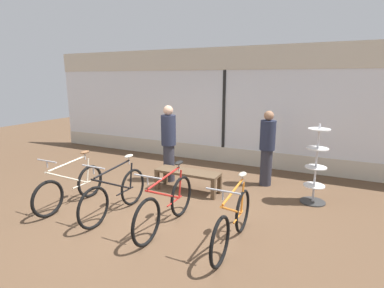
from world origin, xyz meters
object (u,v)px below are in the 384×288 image
at_px(bicycle_right, 166,205).
at_px(bicycle_far_right, 233,222).
at_px(bicycle_left, 115,194).
at_px(bicycle_far_left, 71,187).
at_px(accessory_rack, 315,171).
at_px(customer_by_window, 267,147).
at_px(display_bench, 188,175).
at_px(customer_near_rack, 169,142).

distance_m(bicycle_right, bicycle_far_right, 1.13).
bearing_deg(bicycle_far_right, bicycle_left, 178.27).
height_order(bicycle_far_left, accessory_rack, accessory_rack).
bearing_deg(bicycle_far_right, customer_by_window, 92.69).
xyz_separation_m(bicycle_left, accessory_rack, (3.12, 2.11, 0.26)).
bearing_deg(bicycle_far_left, display_bench, 44.65).
bearing_deg(display_bench, bicycle_left, -112.14).
bearing_deg(customer_by_window, display_bench, -141.78).
height_order(bicycle_right, display_bench, bicycle_right).
relative_size(bicycle_right, display_bench, 1.28).
distance_m(bicycle_left, display_bench, 1.70).
xyz_separation_m(bicycle_right, bicycle_far_right, (1.13, -0.04, -0.01)).
distance_m(bicycle_far_left, bicycle_far_right, 3.20).
relative_size(bicycle_far_left, bicycle_right, 0.93).
distance_m(accessory_rack, display_bench, 2.55).
distance_m(bicycle_left, bicycle_far_right, 2.19).
height_order(bicycle_far_left, display_bench, bicycle_far_left).
height_order(customer_near_rack, customer_by_window, customer_near_rack).
distance_m(customer_near_rack, customer_by_window, 2.23).
bearing_deg(bicycle_far_left, bicycle_far_right, -0.11).
height_order(bicycle_far_left, customer_near_rack, customer_near_rack).
bearing_deg(customer_near_rack, bicycle_left, -88.38).
relative_size(bicycle_left, accessory_rack, 1.12).
bearing_deg(bicycle_left, bicycle_far_left, -176.63).
distance_m(bicycle_left, bicycle_right, 1.06).
relative_size(bicycle_far_left, bicycle_far_right, 0.99).
distance_m(bicycle_right, customer_near_rack, 2.36).
distance_m(bicycle_left, customer_near_rack, 2.06).
xyz_separation_m(accessory_rack, display_bench, (-2.48, -0.53, -0.28)).
xyz_separation_m(bicycle_right, display_bench, (-0.41, 1.60, -0.03)).
distance_m(accessory_rack, customer_by_window, 1.23).
relative_size(bicycle_far_right, customer_near_rack, 0.94).
height_order(bicycle_right, customer_near_rack, customer_near_rack).
relative_size(bicycle_right, customer_near_rack, 1.00).
bearing_deg(accessory_rack, bicycle_right, -134.04).
bearing_deg(bicycle_far_left, accessory_rack, 27.68).
xyz_separation_m(bicycle_far_right, accessory_rack, (0.93, 2.17, 0.26)).
bearing_deg(accessory_rack, customer_by_window, 151.19).
xyz_separation_m(customer_near_rack, customer_by_window, (2.12, 0.71, -0.05)).
distance_m(bicycle_left, customer_by_window, 3.43).
bearing_deg(accessory_rack, bicycle_far_left, -152.32).
relative_size(customer_near_rack, customer_by_window, 1.05).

